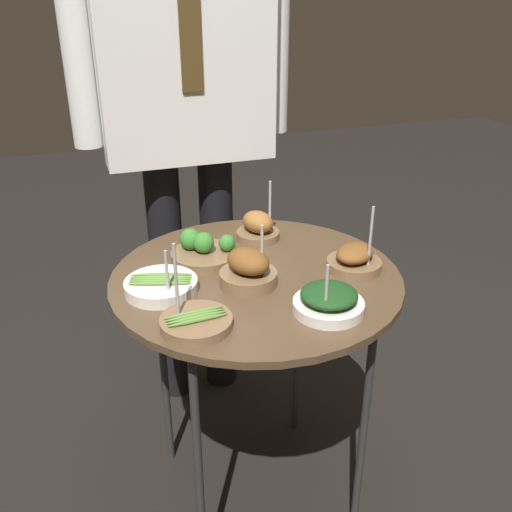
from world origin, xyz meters
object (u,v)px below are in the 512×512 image
object	(u,v)px
bowl_roast_front_left	(248,270)
bowl_asparagus_mid_left	(196,321)
serving_cart	(256,293)
bowl_roast_far_rim	(258,227)
bowl_roast_near_rim	(354,259)
bowl_asparagus_center	(161,286)
bowl_broccoli_back_right	(204,251)
bowl_spinach_front_center	(329,301)
waiter_figure	(183,72)

from	to	relation	value
bowl_roast_front_left	bowl_asparagus_mid_left	size ratio (longest dim) A/B	0.81
serving_cart	bowl_roast_far_rim	distance (m)	0.23
bowl_roast_near_rim	bowl_asparagus_center	bearing A→B (deg)	174.89
bowl_broccoli_back_right	bowl_roast_near_rim	bearing A→B (deg)	-27.00
bowl_asparagus_center	bowl_roast_near_rim	xyz separation A→B (m)	(0.47, -0.04, 0.01)
bowl_broccoli_back_right	bowl_spinach_front_center	size ratio (longest dim) A/B	1.10
serving_cart	bowl_broccoli_back_right	size ratio (longest dim) A/B	4.28
waiter_figure	bowl_broccoli_back_right	bearing A→B (deg)	-98.07
bowl_roast_far_rim	bowl_asparagus_mid_left	world-z (taller)	bowl_asparagus_mid_left
bowl_spinach_front_center	bowl_roast_far_rim	bearing A→B (deg)	92.34
bowl_broccoli_back_right	bowl_roast_near_rim	xyz separation A→B (m)	(0.33, -0.17, 0.00)
bowl_roast_near_rim	bowl_roast_far_rim	distance (m)	0.30
bowl_roast_front_left	bowl_asparagus_center	size ratio (longest dim) A/B	0.87
serving_cart	bowl_spinach_front_center	world-z (taller)	bowl_spinach_front_center
bowl_roast_front_left	bowl_asparagus_mid_left	world-z (taller)	bowl_asparagus_mid_left
bowl_spinach_front_center	waiter_figure	xyz separation A→B (m)	(-0.13, 0.75, 0.37)
bowl_roast_far_rim	serving_cart	bearing A→B (deg)	-110.49
bowl_roast_front_left	waiter_figure	xyz separation A→B (m)	(-0.01, 0.58, 0.36)
bowl_spinach_front_center	bowl_broccoli_back_right	bearing A→B (deg)	119.72
serving_cart	bowl_asparagus_center	size ratio (longest dim) A/B	4.34
serving_cart	bowl_asparagus_mid_left	distance (m)	0.27
serving_cart	bowl_asparagus_mid_left	bearing A→B (deg)	-137.26
bowl_roast_far_rim	bowl_roast_near_rim	bearing A→B (deg)	-56.85
serving_cart	bowl_spinach_front_center	xyz separation A→B (m)	(0.09, -0.21, 0.08)
bowl_roast_front_left	bowl_spinach_front_center	distance (m)	0.21
bowl_asparagus_center	waiter_figure	distance (m)	0.70
bowl_spinach_front_center	bowl_asparagus_center	bearing A→B (deg)	147.95
bowl_roast_front_left	bowl_spinach_front_center	size ratio (longest dim) A/B	0.95
bowl_roast_front_left	bowl_asparagus_mid_left	distance (m)	0.21
bowl_roast_far_rim	bowl_roast_front_left	bearing A→B (deg)	-114.17
bowl_roast_front_left	waiter_figure	distance (m)	0.68
bowl_asparagus_center	serving_cart	bearing A→B (deg)	2.17
bowl_roast_front_left	waiter_figure	size ratio (longest dim) A/B	0.08
serving_cart	waiter_figure	size ratio (longest dim) A/B	0.41
bowl_roast_front_left	waiter_figure	world-z (taller)	waiter_figure
bowl_roast_front_left	bowl_broccoli_back_right	bearing A→B (deg)	112.49
serving_cart	bowl_roast_front_left	distance (m)	0.10
bowl_roast_far_rim	bowl_spinach_front_center	bearing A→B (deg)	-87.66
bowl_roast_front_left	waiter_figure	bearing A→B (deg)	90.59
bowl_roast_far_rim	waiter_figure	size ratio (longest dim) A/B	0.09
bowl_roast_far_rim	bowl_asparagus_mid_left	size ratio (longest dim) A/B	0.91
serving_cart	bowl_roast_front_left	world-z (taller)	bowl_roast_front_left
bowl_broccoli_back_right	bowl_roast_near_rim	distance (m)	0.38
bowl_broccoli_back_right	bowl_asparagus_center	world-z (taller)	bowl_asparagus_center
bowl_broccoli_back_right	bowl_roast_far_rim	world-z (taller)	bowl_roast_far_rim
bowl_asparagus_center	bowl_spinach_front_center	world-z (taller)	bowl_spinach_front_center
bowl_asparagus_center	bowl_asparagus_mid_left	bearing A→B (deg)	-76.54
bowl_roast_near_rim	bowl_asparagus_mid_left	xyz separation A→B (m)	(-0.43, -0.13, -0.01)
serving_cart	bowl_roast_front_left	bearing A→B (deg)	-129.98
bowl_roast_near_rim	bowl_roast_far_rim	world-z (taller)	bowl_roast_near_rim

